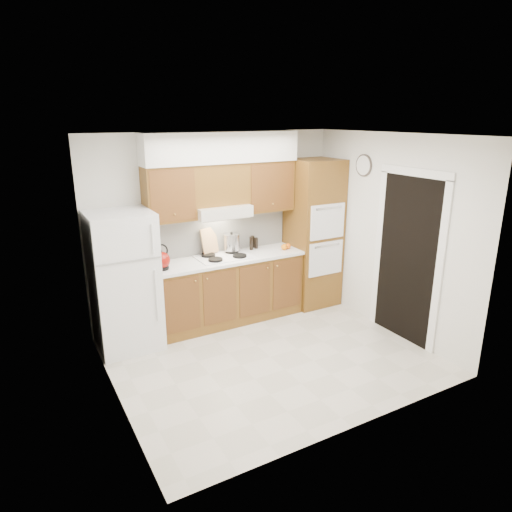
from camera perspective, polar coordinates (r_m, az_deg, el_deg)
The scene contains 26 objects.
floor at distance 5.65m, azimuth 1.79°, elevation -12.49°, with size 3.60×3.60×0.00m, color beige.
ceiling at distance 4.92m, azimuth 2.08°, elevation 14.87°, with size 3.60×3.60×0.00m, color white.
wall_back at distance 6.42m, azimuth -5.00°, elevation 3.62°, with size 3.60×0.02×2.60m, color silver.
wall_left at distance 4.52m, azimuth -18.04°, elevation -3.02°, with size 0.02×3.00×2.60m, color silver.
wall_right at distance 6.23m, azimuth 16.27°, elevation 2.56°, with size 0.02×3.00×2.60m, color silver.
fridge at distance 5.80m, azimuth -16.15°, elevation -3.06°, with size 0.75×0.72×1.72m, color white.
base_cabinets at distance 6.43m, azimuth -3.50°, elevation -4.28°, with size 2.11×0.60×0.90m, color brown.
countertop at distance 6.26m, azimuth -3.53°, elevation -0.31°, with size 2.13×0.62×0.04m, color white.
backsplash at distance 6.44m, azimuth -4.73°, elevation 2.93°, with size 2.11×0.03×0.56m, color white.
oven_cabinet at distance 6.91m, azimuth 7.13°, elevation 2.80°, with size 0.70×0.65×2.20m, color brown.
upper_cab_left at distance 5.91m, azimuth -10.85°, elevation 7.64°, with size 0.63×0.33×0.70m, color brown.
upper_cab_right at distance 6.50m, azimuth 1.30°, elevation 8.78°, with size 0.73×0.33×0.70m, color brown.
range_hood at distance 6.15m, azimuth -4.41°, elevation 5.66°, with size 0.75×0.45×0.15m, color silver.
upper_cab_over_hood at distance 6.15m, azimuth -4.73°, elevation 8.95°, with size 0.75×0.33×0.55m, color brown.
soffit at distance 6.11m, azimuth -4.34°, elevation 13.39°, with size 2.13×0.36×0.40m, color silver.
cooktop at distance 6.25m, azimuth -4.03°, elevation -0.10°, with size 0.74×0.50×0.01m, color white.
doorway at distance 6.06m, azimuth 18.32°, elevation -0.49°, with size 0.02×0.90×2.10m, color black.
wall_clock at distance 6.46m, azimuth 13.32°, elevation 10.97°, with size 0.30×0.30×0.02m, color #3F3833.
kettle at distance 5.83m, azimuth -11.74°, elevation -0.54°, with size 0.22×0.22×0.22m, color maroon.
cutting_board at distance 6.34m, azimuth -5.84°, elevation 1.92°, with size 0.27×0.02×0.36m, color tan.
stock_pot at distance 6.42m, azimuth -3.07°, elevation 1.69°, with size 0.22×0.22×0.23m, color #AAAAAE.
condiment_a at distance 6.56m, azimuth -0.58°, elevation 1.59°, with size 0.05×0.05×0.19m, color black.
condiment_b at distance 6.68m, azimuth -0.44°, elevation 1.80°, with size 0.05×0.05×0.17m, color black.
condiment_c at distance 6.64m, azimuth 0.01°, elevation 1.63°, with size 0.06×0.06×0.16m, color black.
orange_near at distance 6.63m, azimuth 4.00°, elevation 1.24°, with size 0.08×0.08×0.08m, color #FF4F0D.
orange_far at distance 6.57m, azimuth 3.55°, elevation 1.13°, with size 0.09×0.09×0.09m, color orange.
Camera 1 is at (-2.55, -4.20, 2.79)m, focal length 32.00 mm.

